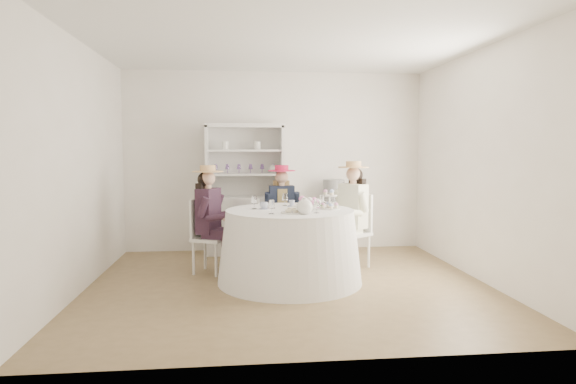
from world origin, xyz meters
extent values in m
plane|color=brown|center=(0.00, 0.00, 0.00)|extent=(4.50, 4.50, 0.00)
plane|color=white|center=(0.00, 0.00, 2.70)|extent=(4.50, 4.50, 0.00)
plane|color=silver|center=(0.00, 2.00, 1.35)|extent=(4.50, 0.00, 4.50)
plane|color=silver|center=(0.00, -2.00, 1.35)|extent=(4.50, 0.00, 4.50)
plane|color=silver|center=(-2.25, 0.00, 1.35)|extent=(0.00, 4.50, 4.50)
plane|color=silver|center=(2.25, 0.00, 1.35)|extent=(0.00, 4.50, 4.50)
cone|color=white|center=(0.02, 0.14, 0.41)|extent=(1.67, 1.67, 0.82)
cylinder|color=white|center=(0.02, 0.14, 0.83)|extent=(1.47, 1.47, 0.02)
cube|color=silver|center=(-0.47, 1.75, 0.42)|extent=(1.19, 0.63, 0.84)
cube|color=silver|center=(-0.47, 1.94, 1.36)|extent=(1.11, 0.26, 1.03)
cube|color=silver|center=(-0.47, 1.75, 1.87)|extent=(1.19, 0.63, 0.06)
cube|color=silver|center=(-1.01, 1.75, 1.36)|extent=(0.12, 0.42, 1.03)
cube|color=silver|center=(0.08, 1.75, 1.36)|extent=(0.12, 0.42, 1.03)
cube|color=silver|center=(-0.47, 1.75, 1.17)|extent=(1.10, 0.57, 0.03)
cube|color=silver|center=(-0.47, 1.75, 1.52)|extent=(1.10, 0.57, 0.03)
sphere|color=white|center=(-0.04, 1.75, 1.25)|extent=(0.13, 0.13, 0.13)
cube|color=silver|center=(0.86, 1.75, 0.38)|extent=(0.63, 0.63, 0.77)
cylinder|color=black|center=(0.86, 1.75, 0.93)|extent=(0.33, 0.33, 0.32)
cube|color=silver|center=(-0.92, 0.64, 0.43)|extent=(0.50, 0.50, 0.04)
cylinder|color=silver|center=(-0.84, 0.44, 0.21)|extent=(0.03, 0.03, 0.42)
cylinder|color=silver|center=(-0.72, 0.71, 0.21)|extent=(0.03, 0.03, 0.42)
cylinder|color=silver|center=(-1.12, 0.56, 0.21)|extent=(0.03, 0.03, 0.42)
cylinder|color=silver|center=(-0.99, 0.84, 0.21)|extent=(0.03, 0.03, 0.42)
cube|color=silver|center=(-1.07, 0.70, 0.68)|extent=(0.17, 0.34, 0.48)
cube|color=black|center=(-0.93, 0.64, 0.78)|extent=(0.31, 0.39, 0.55)
cube|color=black|center=(-0.85, 0.51, 0.50)|extent=(0.35, 0.24, 0.11)
cylinder|color=black|center=(-0.72, 0.46, 0.22)|extent=(0.10, 0.10, 0.44)
cylinder|color=black|center=(-0.98, 0.45, 0.85)|extent=(0.19, 0.14, 0.26)
cube|color=black|center=(-0.78, 0.67, 0.50)|extent=(0.35, 0.24, 0.11)
cylinder|color=black|center=(-0.66, 0.61, 0.22)|extent=(0.10, 0.10, 0.44)
cylinder|color=black|center=(-0.82, 0.81, 0.85)|extent=(0.19, 0.14, 0.26)
cylinder|color=#D8A889|center=(-0.93, 0.64, 1.07)|extent=(0.09, 0.09, 0.08)
sphere|color=#D8A889|center=(-0.93, 0.64, 1.18)|extent=(0.18, 0.18, 0.18)
sphere|color=black|center=(-0.97, 0.66, 1.16)|extent=(0.18, 0.18, 0.18)
cube|color=black|center=(-1.00, 0.67, 0.94)|extent=(0.16, 0.24, 0.36)
cylinder|color=tan|center=(-0.93, 0.64, 1.26)|extent=(0.38, 0.38, 0.01)
cylinder|color=tan|center=(-0.93, 0.64, 1.30)|extent=(0.19, 0.19, 0.08)
cube|color=silver|center=(0.03, 1.20, 0.42)|extent=(0.38, 0.38, 0.04)
cylinder|color=silver|center=(-0.12, 1.05, 0.21)|extent=(0.03, 0.03, 0.41)
cylinder|color=silver|center=(0.18, 1.05, 0.21)|extent=(0.03, 0.03, 0.41)
cylinder|color=silver|center=(-0.12, 1.35, 0.21)|extent=(0.03, 0.03, 0.41)
cylinder|color=silver|center=(0.18, 1.35, 0.21)|extent=(0.03, 0.03, 0.41)
cube|color=silver|center=(0.03, 1.37, 0.67)|extent=(0.36, 0.03, 0.47)
cube|color=#1A2134|center=(0.03, 1.22, 0.77)|extent=(0.34, 0.19, 0.54)
cube|color=tan|center=(0.03, 1.22, 0.77)|extent=(0.13, 0.21, 0.47)
cube|color=#1A2134|center=(-0.05, 1.09, 0.50)|extent=(0.12, 0.32, 0.11)
cylinder|color=#1A2134|center=(-0.05, 0.96, 0.22)|extent=(0.09, 0.09, 0.43)
cylinder|color=#1A2134|center=(-0.16, 1.18, 0.83)|extent=(0.09, 0.16, 0.26)
cube|color=#1A2134|center=(0.11, 1.09, 0.50)|extent=(0.12, 0.32, 0.11)
cylinder|color=#1A2134|center=(0.12, 0.96, 0.22)|extent=(0.09, 0.09, 0.43)
cylinder|color=#1A2134|center=(0.22, 1.18, 0.83)|extent=(0.09, 0.16, 0.26)
cylinder|color=#D8A889|center=(0.03, 1.22, 1.06)|extent=(0.08, 0.08, 0.07)
sphere|color=#D8A889|center=(0.03, 1.22, 1.16)|extent=(0.18, 0.18, 0.18)
sphere|color=tan|center=(0.03, 1.26, 1.15)|extent=(0.18, 0.18, 0.18)
cube|color=tan|center=(0.03, 1.30, 0.93)|extent=(0.23, 0.08, 0.36)
cylinder|color=#DC2151|center=(0.03, 1.22, 1.24)|extent=(0.37, 0.37, 0.01)
cylinder|color=#DC2151|center=(0.03, 1.22, 1.28)|extent=(0.19, 0.19, 0.07)
cube|color=silver|center=(0.90, 0.74, 0.44)|extent=(0.55, 0.55, 0.04)
cylinder|color=silver|center=(0.68, 0.78, 0.22)|extent=(0.04, 0.04, 0.43)
cylinder|color=silver|center=(0.86, 0.52, 0.22)|extent=(0.04, 0.04, 0.43)
cylinder|color=silver|center=(0.94, 0.96, 0.22)|extent=(0.04, 0.04, 0.43)
cylinder|color=silver|center=(1.12, 0.70, 0.22)|extent=(0.04, 0.04, 0.43)
cube|color=silver|center=(1.05, 0.84, 0.71)|extent=(0.24, 0.32, 0.49)
cube|color=white|center=(0.92, 0.75, 0.80)|extent=(0.36, 0.40, 0.57)
cube|color=white|center=(0.75, 0.75, 0.52)|extent=(0.35, 0.29, 0.12)
cylinder|color=white|center=(0.64, 0.67, 0.23)|extent=(0.10, 0.10, 0.45)
cylinder|color=white|center=(0.77, 0.90, 0.87)|extent=(0.19, 0.17, 0.27)
cube|color=white|center=(0.85, 0.60, 0.52)|extent=(0.35, 0.29, 0.12)
cylinder|color=white|center=(0.74, 0.52, 0.23)|extent=(0.10, 0.10, 0.45)
cylinder|color=white|center=(1.00, 0.56, 0.87)|extent=(0.19, 0.17, 0.27)
cylinder|color=#D8A889|center=(0.92, 0.75, 1.11)|extent=(0.09, 0.09, 0.08)
sphere|color=#D8A889|center=(0.92, 0.75, 1.22)|extent=(0.19, 0.19, 0.19)
sphere|color=black|center=(0.95, 0.78, 1.20)|extent=(0.19, 0.19, 0.19)
cube|color=black|center=(0.98, 0.80, 0.97)|extent=(0.20, 0.24, 0.37)
cylinder|color=tan|center=(0.92, 0.75, 1.31)|extent=(0.39, 0.39, 0.01)
cylinder|color=tan|center=(0.92, 0.75, 1.34)|extent=(0.20, 0.20, 0.08)
cube|color=silver|center=(-0.41, 1.07, 0.41)|extent=(0.46, 0.46, 0.04)
cylinder|color=silver|center=(-0.23, 1.17, 0.20)|extent=(0.03, 0.03, 0.41)
cylinder|color=silver|center=(-0.51, 1.26, 0.20)|extent=(0.03, 0.03, 0.41)
cylinder|color=silver|center=(-0.32, 0.89, 0.20)|extent=(0.03, 0.03, 0.41)
cylinder|color=silver|center=(-0.60, 0.98, 0.20)|extent=(0.03, 0.03, 0.41)
cube|color=silver|center=(-0.46, 0.91, 0.66)|extent=(0.34, 0.13, 0.46)
imported|color=white|center=(-0.27, 0.21, 0.88)|extent=(0.09, 0.09, 0.07)
imported|color=white|center=(0.08, 0.43, 0.88)|extent=(0.09, 0.09, 0.07)
imported|color=white|center=(0.23, 0.31, 0.88)|extent=(0.11, 0.11, 0.07)
imported|color=white|center=(0.20, 0.05, 0.87)|extent=(0.22, 0.22, 0.05)
sphere|color=pink|center=(0.31, 0.08, 0.94)|extent=(0.07, 0.07, 0.07)
sphere|color=white|center=(0.30, 0.12, 0.94)|extent=(0.07, 0.07, 0.07)
sphere|color=pink|center=(0.27, 0.14, 0.94)|extent=(0.07, 0.07, 0.07)
sphere|color=white|center=(0.23, 0.14, 0.94)|extent=(0.07, 0.07, 0.07)
sphere|color=pink|center=(0.20, 0.12, 0.94)|extent=(0.07, 0.07, 0.07)
sphere|color=white|center=(0.19, 0.08, 0.94)|extent=(0.07, 0.07, 0.07)
sphere|color=pink|center=(0.20, 0.05, 0.94)|extent=(0.07, 0.07, 0.07)
sphere|color=white|center=(0.23, 0.02, 0.94)|extent=(0.07, 0.07, 0.07)
sphere|color=pink|center=(0.27, 0.02, 0.94)|extent=(0.07, 0.07, 0.07)
sphere|color=white|center=(0.30, 0.05, 0.94)|extent=(0.07, 0.07, 0.07)
sphere|color=white|center=(0.14, -0.26, 0.92)|extent=(0.17, 0.17, 0.17)
cylinder|color=white|center=(0.25, -0.26, 0.93)|extent=(0.10, 0.03, 0.08)
cylinder|color=white|center=(0.14, -0.26, 1.01)|extent=(0.04, 0.04, 0.02)
cylinder|color=white|center=(0.02, -0.18, 0.85)|extent=(0.26, 0.26, 0.01)
cube|color=beige|center=(-0.03, -0.20, 0.87)|extent=(0.06, 0.04, 0.03)
cube|color=beige|center=(0.02, -0.18, 0.89)|extent=(0.07, 0.05, 0.03)
cube|color=beige|center=(0.07, -0.16, 0.87)|extent=(0.07, 0.06, 0.03)
cube|color=beige|center=(0.00, -0.14, 0.89)|extent=(0.07, 0.07, 0.03)
cube|color=beige|center=(0.05, -0.22, 0.87)|extent=(0.06, 0.07, 0.03)
cylinder|color=white|center=(0.49, 0.14, 0.85)|extent=(0.24, 0.24, 0.01)
cylinder|color=white|center=(0.49, 0.14, 0.92)|extent=(0.02, 0.02, 0.16)
cylinder|color=white|center=(0.49, 0.14, 1.00)|extent=(0.18, 0.18, 0.01)
camera|label=1|loc=(-0.56, -5.32, 1.53)|focal=30.00mm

